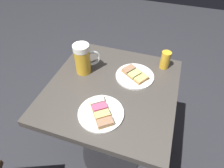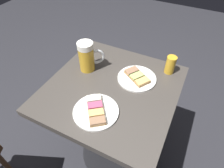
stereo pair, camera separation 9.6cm
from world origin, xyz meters
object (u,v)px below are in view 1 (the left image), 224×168
plate_far (135,75)px  beer_glass_small (165,60)px  beer_mug (83,59)px  plate_near (101,112)px

plate_far → beer_glass_small: beer_glass_small is taller
beer_mug → beer_glass_small: (0.41, 0.17, -0.03)m
plate_near → beer_mug: (-0.19, 0.25, 0.07)m
plate_far → beer_glass_small: size_ratio=2.04×
plate_near → beer_mug: size_ratio=1.23×
plate_near → beer_mug: 0.32m
plate_far → plate_near: bearing=-106.4°
plate_near → beer_glass_small: bearing=62.2°
beer_mug → beer_glass_small: bearing=22.9°
plate_far → beer_glass_small: 0.19m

